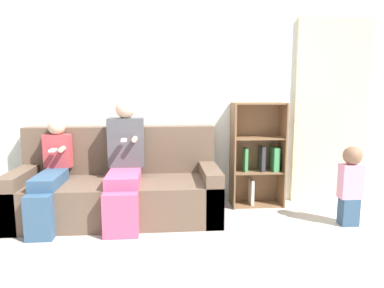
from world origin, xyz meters
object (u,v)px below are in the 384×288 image
object	(u,v)px
child_seated	(50,173)
toddler_standing	(351,183)
adult_seated	(124,161)
couch	(119,191)
bookshelf	(258,156)

from	to	relation	value
child_seated	toddler_standing	world-z (taller)	child_seated
adult_seated	toddler_standing	bearing A→B (deg)	-8.14
adult_seated	couch	bearing A→B (deg)	129.48
child_seated	toddler_standing	xyz separation A→B (m)	(2.88, -0.26, -0.09)
couch	bookshelf	world-z (taller)	bookshelf
couch	toddler_standing	distance (m)	2.29
child_seated	bookshelf	bearing A→B (deg)	11.31
couch	bookshelf	size ratio (longest dim) A/B	1.75
adult_seated	child_seated	size ratio (longest dim) A/B	1.19
adult_seated	toddler_standing	size ratio (longest dim) A/B	1.56
child_seated	toddler_standing	size ratio (longest dim) A/B	1.31
toddler_standing	child_seated	bearing A→B (deg)	174.79
toddler_standing	adult_seated	bearing A→B (deg)	171.86
adult_seated	bookshelf	distance (m)	1.50
couch	child_seated	world-z (taller)	child_seated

